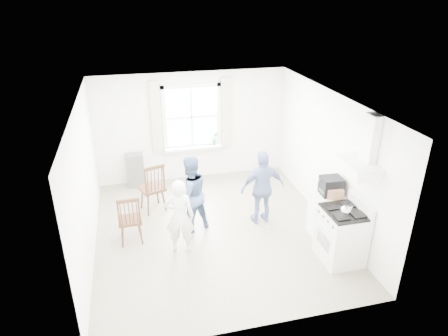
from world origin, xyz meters
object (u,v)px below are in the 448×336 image
gas_stove (341,235)px  stereo_stack (331,186)px  person_left (180,216)px  low_cabinet (326,215)px  person_mid (190,194)px  windsor_chair_a (154,183)px  person_right (263,188)px  windsor_chair_b (129,216)px

gas_stove → stereo_stack: 0.90m
person_left → low_cabinet: bearing=-170.0°
stereo_stack → person_mid: bearing=160.4°
windsor_chair_a → person_mid: bearing=-51.9°
person_left → windsor_chair_a: bearing=-63.5°
low_cabinet → person_right: person_right is taller
person_mid → windsor_chair_a: bearing=-71.2°
person_right → person_mid: bearing=-7.4°
gas_stove → person_left: person_left is taller
windsor_chair_b → person_right: person_right is taller
gas_stove → stereo_stack: stereo_stack is taller
gas_stove → stereo_stack: size_ratio=2.86×
windsor_chair_b → gas_stove: bearing=-20.2°
person_left → person_right: size_ratio=0.93×
person_mid → person_right: bearing=157.4°
person_mid → gas_stove: bearing=127.3°
person_mid → low_cabinet: bearing=141.4°
windsor_chair_a → person_mid: (0.62, -0.79, 0.09)m
windsor_chair_b → person_left: 0.95m
stereo_stack → windsor_chair_b: bearing=170.4°
windsor_chair_b → person_mid: 1.19m
gas_stove → person_right: size_ratio=0.74×
gas_stove → person_mid: person_mid is taller
stereo_stack → person_right: person_right is taller
windsor_chair_a → stereo_stack: bearing=-28.5°
gas_stove → person_right: 1.76m
low_cabinet → stereo_stack: size_ratio=2.30×
low_cabinet → person_mid: 2.58m
stereo_stack → person_left: bearing=175.8°
windsor_chair_a → low_cabinet: bearing=-28.3°
windsor_chair_b → person_right: size_ratio=0.65×
gas_stove → person_right: bearing=122.4°
low_cabinet → person_mid: person_mid is taller
stereo_stack → windsor_chair_a: size_ratio=0.36×
windsor_chair_a → person_mid: 1.01m
person_mid → person_right: size_ratio=1.00×
gas_stove → windsor_chair_b: bearing=159.8°
person_mid → person_right: same height
windsor_chair_a → windsor_chair_b: windsor_chair_a is taller
gas_stove → person_right: (-0.93, 1.46, 0.28)m
low_cabinet → person_right: bearing=142.6°
low_cabinet → person_mid: size_ratio=0.59×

